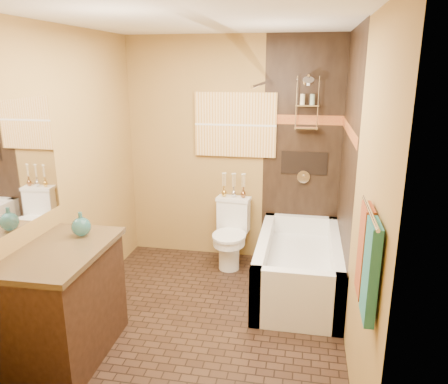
% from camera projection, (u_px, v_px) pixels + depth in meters
% --- Properties ---
extents(floor, '(3.00, 3.00, 0.00)m').
position_uv_depth(floor, '(203.00, 323.00, 3.83)').
color(floor, black).
rests_on(floor, ground).
extents(wall_left, '(0.02, 3.00, 2.50)m').
position_uv_depth(wall_left, '(63.00, 179.00, 3.70)').
color(wall_left, olive).
rests_on(wall_left, floor).
extents(wall_right, '(0.02, 3.00, 2.50)m').
position_uv_depth(wall_right, '(356.00, 194.00, 3.27)').
color(wall_right, olive).
rests_on(wall_right, floor).
extents(wall_back, '(2.40, 0.02, 2.50)m').
position_uv_depth(wall_back, '(232.00, 151.00, 4.90)').
color(wall_back, olive).
rests_on(wall_back, floor).
extents(wall_front, '(2.40, 0.02, 2.50)m').
position_uv_depth(wall_front, '(126.00, 267.00, 2.06)').
color(wall_front, olive).
rests_on(wall_front, floor).
extents(ceiling, '(3.00, 3.00, 0.00)m').
position_uv_depth(ceiling, '(198.00, 18.00, 3.13)').
color(ceiling, silver).
rests_on(ceiling, wall_back).
extents(alcove_tile_back, '(0.85, 0.01, 2.50)m').
position_uv_depth(alcove_tile_back, '(302.00, 154.00, 4.75)').
color(alcove_tile_back, black).
rests_on(alcove_tile_back, wall_back).
extents(alcove_tile_right, '(0.01, 1.50, 2.50)m').
position_uv_depth(alcove_tile_right, '(347.00, 171.00, 3.98)').
color(alcove_tile_right, black).
rests_on(alcove_tile_right, wall_right).
extents(mosaic_band_back, '(0.85, 0.01, 0.10)m').
position_uv_depth(mosaic_band_back, '(304.00, 120.00, 4.63)').
color(mosaic_band_back, maroon).
rests_on(mosaic_band_back, alcove_tile_back).
extents(mosaic_band_right, '(0.01, 1.50, 0.10)m').
position_uv_depth(mosaic_band_right, '(349.00, 130.00, 3.87)').
color(mosaic_band_right, maroon).
rests_on(mosaic_band_right, alcove_tile_right).
extents(alcove_niche, '(0.50, 0.01, 0.25)m').
position_uv_depth(alcove_niche, '(304.00, 163.00, 4.76)').
color(alcove_niche, black).
rests_on(alcove_niche, alcove_tile_back).
extents(shower_fixtures, '(0.24, 0.33, 1.16)m').
position_uv_depth(shower_fixtures, '(307.00, 117.00, 4.52)').
color(shower_fixtures, silver).
rests_on(shower_fixtures, floor).
extents(curtain_rod, '(0.03, 1.55, 0.03)m').
position_uv_depth(curtain_rod, '(263.00, 83.00, 3.90)').
color(curtain_rod, silver).
rests_on(curtain_rod, wall_back).
extents(towel_bar, '(0.02, 0.55, 0.02)m').
position_uv_depth(towel_bar, '(370.00, 212.00, 2.23)').
color(towel_bar, silver).
rests_on(towel_bar, wall_right).
extents(towel_teal, '(0.05, 0.22, 0.52)m').
position_uv_depth(towel_teal, '(371.00, 271.00, 2.18)').
color(towel_teal, '#206B65').
rests_on(towel_teal, towel_bar).
extents(towel_rust, '(0.05, 0.22, 0.52)m').
position_uv_depth(towel_rust, '(365.00, 251.00, 2.42)').
color(towel_rust, maroon).
rests_on(towel_rust, towel_bar).
extents(sunset_painting, '(0.90, 0.04, 0.70)m').
position_uv_depth(sunset_painting, '(235.00, 125.00, 4.78)').
color(sunset_painting, '#CB892F').
rests_on(sunset_painting, wall_back).
extents(vanity_mirror, '(0.01, 1.00, 0.90)m').
position_uv_depth(vanity_mirror, '(14.00, 165.00, 3.05)').
color(vanity_mirror, white).
rests_on(vanity_mirror, wall_left).
extents(bathtub, '(0.80, 1.50, 0.55)m').
position_uv_depth(bathtub, '(298.00, 270.00, 4.33)').
color(bathtub, white).
rests_on(bathtub, floor).
extents(toilet, '(0.39, 0.57, 0.74)m').
position_uv_depth(toilet, '(231.00, 233.00, 4.87)').
color(toilet, white).
rests_on(toilet, floor).
extents(vanity, '(0.63, 1.02, 0.89)m').
position_uv_depth(vanity, '(64.00, 303.00, 3.29)').
color(vanity, black).
rests_on(vanity, floor).
extents(teal_bottle, '(0.20, 0.20, 0.24)m').
position_uv_depth(teal_bottle, '(81.00, 224.00, 3.38)').
color(teal_bottle, '#216265').
rests_on(teal_bottle, vanity).
extents(bud_vases, '(0.28, 0.06, 0.27)m').
position_uv_depth(bud_vases, '(234.00, 185.00, 4.89)').
color(bud_vases, gold).
rests_on(bud_vases, toilet).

